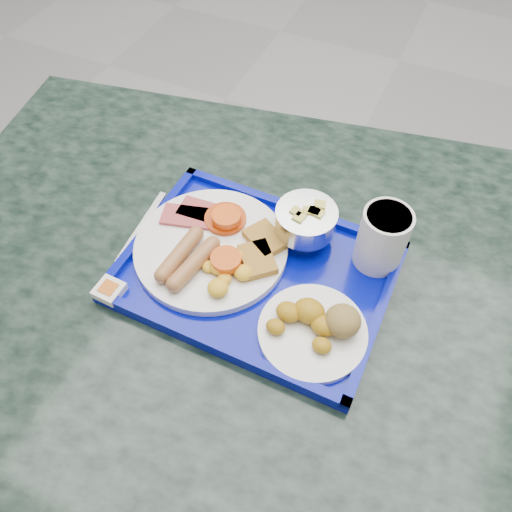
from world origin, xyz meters
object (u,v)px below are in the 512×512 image
at_px(main_plate, 214,248).
at_px(juice_cup, 383,237).
at_px(table, 275,340).
at_px(bread_plate, 317,326).
at_px(tray, 256,273).
at_px(fruit_bowl, 306,220).

relative_size(main_plate, juice_cup, 2.36).
height_order(table, bread_plate, bread_plate).
height_order(main_plate, juice_cup, juice_cup).
distance_m(table, bread_plate, 0.26).
bearing_deg(bread_plate, tray, 153.68).
bearing_deg(tray, fruit_bowl, 64.74).
bearing_deg(fruit_bowl, tray, -115.26).
bearing_deg(fruit_bowl, juice_cup, 3.73).
bearing_deg(main_plate, table, -0.28).
xyz_separation_m(tray, fruit_bowl, (0.04, 0.10, 0.05)).
bearing_deg(tray, table, 6.29).
height_order(tray, juice_cup, juice_cup).
height_order(bread_plate, juice_cup, juice_cup).
relative_size(main_plate, fruit_bowl, 2.52).
distance_m(main_plate, juice_cup, 0.27).
height_order(table, tray, tray).
xyz_separation_m(table, tray, (-0.04, -0.00, 0.21)).
height_order(main_plate, bread_plate, bread_plate).
bearing_deg(fruit_bowl, table, -94.01).
distance_m(tray, main_plate, 0.08).
relative_size(table, tray, 3.33).
distance_m(tray, bread_plate, 0.14).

